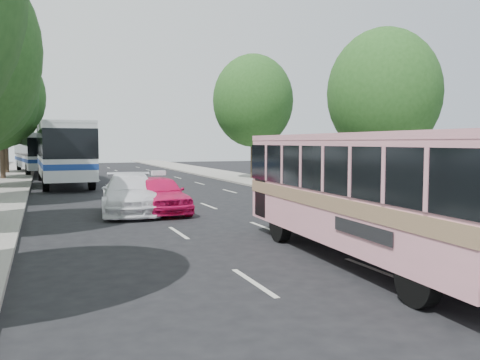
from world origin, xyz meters
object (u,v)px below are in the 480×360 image
white_pickup (130,194)px  tour_coach_rear (36,150)px  pink_bus (368,182)px  tour_coach_front (63,148)px  pink_taxi (159,194)px

white_pickup → tour_coach_rear: size_ratio=0.44×
pink_bus → tour_coach_rear: bearing=104.0°
white_pickup → tour_coach_front: tour_coach_front is taller
pink_taxi → white_pickup: size_ratio=0.83×
pink_bus → pink_taxi: 10.35m
tour_coach_rear → white_pickup: bearing=-89.8°
tour_coach_front → tour_coach_rear: tour_coach_front is taller
white_pickup → tour_coach_rear: (-3.75, 28.98, 1.37)m
pink_taxi → white_pickup: 1.13m
pink_bus → pink_taxi: pink_bus is taller
pink_taxi → white_pickup: (-1.04, 0.44, 0.02)m
pink_taxi → tour_coach_rear: 29.84m
pink_bus → tour_coach_rear: (-7.61, 39.31, 0.27)m
pink_bus → tour_coach_front: size_ratio=0.71×
pink_bus → tour_coach_front: tour_coach_front is taller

